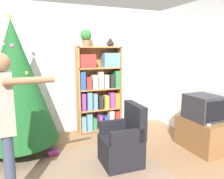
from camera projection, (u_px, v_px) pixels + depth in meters
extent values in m
plane|color=#846042|center=(114.00, 179.00, 2.91)|extent=(14.00, 14.00, 0.00)
cube|color=silver|center=(76.00, 70.00, 4.56)|extent=(8.00, 0.10, 2.60)
cube|color=#A8703D|center=(78.00, 91.00, 4.43)|extent=(0.03, 0.29, 1.78)
cube|color=#A8703D|center=(118.00, 88.00, 4.77)|extent=(0.03, 0.29, 1.78)
cube|color=#A8703D|center=(99.00, 47.00, 4.45)|extent=(0.93, 0.29, 0.03)
cube|color=#A8703D|center=(97.00, 88.00, 4.73)|extent=(0.93, 0.01, 1.78)
cube|color=#A8703D|center=(99.00, 128.00, 4.75)|extent=(0.90, 0.29, 0.03)
cube|color=#5B899E|center=(83.00, 123.00, 4.57)|extent=(0.09, 0.26, 0.30)
cube|color=#5B899E|center=(89.00, 122.00, 4.59)|extent=(0.11, 0.21, 0.35)
cube|color=#2D7A42|center=(93.00, 123.00, 4.67)|extent=(0.08, 0.27, 0.24)
cube|color=#843889|center=(100.00, 121.00, 4.69)|extent=(0.08, 0.21, 0.30)
cube|color=#284C93|center=(105.00, 122.00, 4.74)|extent=(0.08, 0.21, 0.26)
cube|color=beige|center=(110.00, 118.00, 4.80)|extent=(0.10, 0.26, 0.36)
cube|color=#B22D28|center=(116.00, 118.00, 4.85)|extent=(0.08, 0.25, 0.34)
cube|color=#A8703D|center=(99.00, 109.00, 4.68)|extent=(0.90, 0.29, 0.03)
cube|color=#843889|center=(83.00, 102.00, 4.49)|extent=(0.08, 0.26, 0.36)
cube|color=#5B899E|center=(89.00, 101.00, 4.54)|extent=(0.09, 0.26, 0.37)
cube|color=#5B899E|center=(94.00, 101.00, 4.59)|extent=(0.09, 0.27, 0.34)
cube|color=#232328|center=(100.00, 102.00, 4.61)|extent=(0.08, 0.21, 0.28)
cube|color=gold|center=(105.00, 101.00, 4.68)|extent=(0.08, 0.25, 0.28)
cube|color=#843889|center=(110.00, 100.00, 4.73)|extent=(0.10, 0.27, 0.33)
cube|color=orange|center=(116.00, 100.00, 4.75)|extent=(0.09, 0.21, 0.31)
cube|color=#A8703D|center=(99.00, 89.00, 4.60)|extent=(0.90, 0.29, 0.03)
cube|color=#284C93|center=(82.00, 81.00, 4.41)|extent=(0.10, 0.26, 0.36)
cube|color=#B22D28|center=(88.00, 83.00, 4.45)|extent=(0.10, 0.22, 0.25)
cube|color=beige|center=(94.00, 82.00, 4.51)|extent=(0.10, 0.25, 0.28)
cube|color=beige|center=(100.00, 80.00, 4.54)|extent=(0.08, 0.22, 0.35)
cube|color=beige|center=(105.00, 81.00, 4.60)|extent=(0.08, 0.24, 0.28)
cube|color=#232328|center=(111.00, 81.00, 4.65)|extent=(0.08, 0.24, 0.29)
cube|color=#2D7A42|center=(116.00, 79.00, 4.70)|extent=(0.11, 0.27, 0.35)
cube|color=#A8703D|center=(99.00, 68.00, 4.52)|extent=(0.90, 0.29, 0.03)
cube|color=#B22D28|center=(87.00, 61.00, 4.38)|extent=(0.32, 0.24, 0.26)
cube|color=#5B899E|center=(110.00, 60.00, 4.57)|extent=(0.34, 0.25, 0.29)
cube|color=brown|center=(201.00, 134.00, 3.78)|extent=(0.48, 0.83, 0.54)
cube|color=#28282D|center=(203.00, 107.00, 3.69)|extent=(0.46, 0.53, 0.42)
cube|color=black|center=(216.00, 111.00, 3.45)|extent=(0.38, 0.01, 0.33)
cube|color=white|center=(207.00, 124.00, 3.45)|extent=(0.04, 0.12, 0.02)
cylinder|color=#4C3323|center=(20.00, 149.00, 3.69)|extent=(0.36, 0.36, 0.10)
cylinder|color=brown|center=(20.00, 143.00, 3.67)|extent=(0.08, 0.08, 0.12)
cone|color=#195123|center=(15.00, 82.00, 3.49)|extent=(1.30, 1.30, 1.97)
sphere|color=red|center=(37.00, 88.00, 3.52)|extent=(0.04, 0.04, 0.04)
sphere|color=silver|center=(4.00, 44.00, 3.30)|extent=(0.04, 0.04, 0.04)
sphere|color=#B74C93|center=(12.00, 46.00, 3.27)|extent=(0.06, 0.06, 0.06)
sphere|color=#B74C93|center=(4.00, 41.00, 3.33)|extent=(0.05, 0.05, 0.05)
sphere|color=gold|center=(15.00, 44.00, 3.50)|extent=(0.07, 0.07, 0.07)
sphere|color=gold|center=(26.00, 73.00, 3.35)|extent=(0.06, 0.06, 0.06)
sphere|color=#E5CC4C|center=(10.00, 16.00, 3.31)|extent=(0.07, 0.07, 0.07)
cube|color=black|center=(121.00, 151.00, 3.28)|extent=(0.58, 0.58, 0.42)
cube|color=black|center=(135.00, 120.00, 3.28)|extent=(0.15, 0.56, 0.50)
cube|color=black|center=(115.00, 126.00, 3.45)|extent=(0.51, 0.10, 0.20)
cube|color=black|center=(127.00, 137.00, 3.01)|extent=(0.51, 0.10, 0.20)
cylinder|color=#38425B|center=(9.00, 165.00, 2.46)|extent=(0.11, 0.11, 0.85)
cylinder|color=#38425B|center=(10.00, 173.00, 2.30)|extent=(0.11, 0.11, 0.85)
cube|color=gray|center=(4.00, 103.00, 2.25)|extent=(0.21, 0.33, 0.64)
cylinder|color=#8C6647|center=(3.00, 102.00, 2.43)|extent=(0.07, 0.07, 0.51)
cylinder|color=#8C6647|center=(29.00, 80.00, 2.14)|extent=(0.48, 0.11, 0.07)
cube|color=white|center=(54.00, 79.00, 2.25)|extent=(0.11, 0.05, 0.03)
sphere|color=#8C6647|center=(0.00, 62.00, 2.17)|extent=(0.19, 0.19, 0.19)
cylinder|color=#935B38|center=(86.00, 43.00, 4.34)|extent=(0.14, 0.14, 0.12)
sphere|color=#2D7033|center=(86.00, 35.00, 4.31)|extent=(0.22, 0.22, 0.22)
cylinder|color=#473828|center=(110.00, 46.00, 4.54)|extent=(0.12, 0.12, 0.04)
cone|color=black|center=(110.00, 41.00, 4.53)|extent=(0.20, 0.20, 0.14)
cube|color=#B22D28|center=(53.00, 155.00, 3.58)|extent=(0.17, 0.15, 0.03)
cube|color=#843889|center=(54.00, 153.00, 3.59)|extent=(0.19, 0.12, 0.04)
cube|color=#843889|center=(53.00, 151.00, 3.57)|extent=(0.19, 0.14, 0.03)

